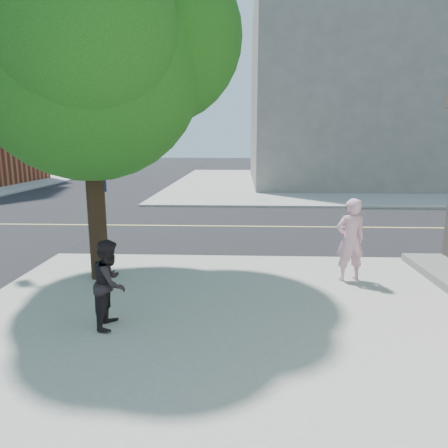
{
  "coord_description": "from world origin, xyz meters",
  "views": [
    {
      "loc": [
        4.13,
        -10.84,
        3.22
      ],
      "look_at": [
        3.72,
        -1.43,
        1.3
      ],
      "focal_mm": 32.68,
      "sensor_mm": 36.0,
      "label": 1
    }
  ],
  "objects_px": {
    "pedestrian": "(110,283)",
    "street_tree": "(92,34)",
    "signal_pole": "(3,122)",
    "man_on_phone": "(350,240)"
  },
  "relations": [
    {
      "from": "pedestrian",
      "to": "street_tree",
      "type": "bearing_deg",
      "value": 19.01
    },
    {
      "from": "pedestrian",
      "to": "signal_pole",
      "type": "relative_size",
      "value": 0.35
    },
    {
      "from": "pedestrian",
      "to": "signal_pole",
      "type": "distance_m",
      "value": 5.56
    },
    {
      "from": "man_on_phone",
      "to": "signal_pole",
      "type": "distance_m",
      "value": 8.56
    },
    {
      "from": "pedestrian",
      "to": "street_tree",
      "type": "xyz_separation_m",
      "value": [
        -0.91,
        2.47,
        4.52
      ]
    },
    {
      "from": "street_tree",
      "to": "man_on_phone",
      "type": "bearing_deg",
      "value": 0.54
    },
    {
      "from": "street_tree",
      "to": "signal_pole",
      "type": "bearing_deg",
      "value": 161.9
    },
    {
      "from": "pedestrian",
      "to": "street_tree",
      "type": "relative_size",
      "value": 0.18
    },
    {
      "from": "man_on_phone",
      "to": "pedestrian",
      "type": "distance_m",
      "value": 5.28
    },
    {
      "from": "man_on_phone",
      "to": "street_tree",
      "type": "bearing_deg",
      "value": -10.43
    }
  ]
}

